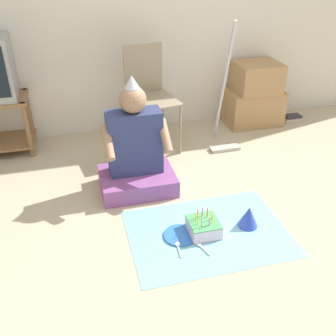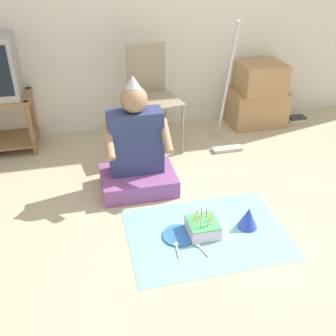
{
  "view_description": "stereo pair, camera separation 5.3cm",
  "coord_description": "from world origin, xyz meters",
  "px_view_note": "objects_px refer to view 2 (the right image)",
  "views": [
    {
      "loc": [
        -0.9,
        -1.63,
        1.73
      ],
      "look_at": [
        -0.31,
        0.6,
        0.35
      ],
      "focal_mm": 42.0,
      "sensor_mm": 36.0,
      "label": 1
    },
    {
      "loc": [
        -0.84,
        -1.64,
        1.73
      ],
      "look_at": [
        -0.31,
        0.6,
        0.35
      ],
      "focal_mm": 42.0,
      "sensor_mm": 36.0,
      "label": 2
    }
  ],
  "objects_px": {
    "folding_chair": "(151,91)",
    "cardboard_box_stack": "(259,96)",
    "paper_plate": "(179,235)",
    "book_pile": "(296,119)",
    "dust_mop": "(227,115)",
    "person_seated": "(137,154)",
    "party_hat_blue": "(248,218)",
    "birthday_cake": "(203,227)"
  },
  "relations": [
    {
      "from": "dust_mop",
      "to": "paper_plate",
      "type": "height_order",
      "value": "dust_mop"
    },
    {
      "from": "dust_mop",
      "to": "birthday_cake",
      "type": "height_order",
      "value": "dust_mop"
    },
    {
      "from": "dust_mop",
      "to": "party_hat_blue",
      "type": "relative_size",
      "value": 7.73
    },
    {
      "from": "party_hat_blue",
      "to": "birthday_cake",
      "type": "bearing_deg",
      "value": 179.32
    },
    {
      "from": "dust_mop",
      "to": "person_seated",
      "type": "relative_size",
      "value": 1.28
    },
    {
      "from": "paper_plate",
      "to": "person_seated",
      "type": "bearing_deg",
      "value": 103.88
    },
    {
      "from": "cardboard_box_stack",
      "to": "birthday_cake",
      "type": "bearing_deg",
      "value": -124.84
    },
    {
      "from": "book_pile",
      "to": "party_hat_blue",
      "type": "bearing_deg",
      "value": -128.63
    },
    {
      "from": "book_pile",
      "to": "party_hat_blue",
      "type": "distance_m",
      "value": 1.96
    },
    {
      "from": "folding_chair",
      "to": "paper_plate",
      "type": "distance_m",
      "value": 1.45
    },
    {
      "from": "book_pile",
      "to": "birthday_cake",
      "type": "distance_m",
      "value": 2.17
    },
    {
      "from": "cardboard_box_stack",
      "to": "person_seated",
      "type": "height_order",
      "value": "person_seated"
    },
    {
      "from": "party_hat_blue",
      "to": "paper_plate",
      "type": "bearing_deg",
      "value": 178.59
    },
    {
      "from": "book_pile",
      "to": "folding_chair",
      "type": "bearing_deg",
      "value": -174.21
    },
    {
      "from": "cardboard_box_stack",
      "to": "party_hat_blue",
      "type": "distance_m",
      "value": 1.75
    },
    {
      "from": "cardboard_box_stack",
      "to": "person_seated",
      "type": "relative_size",
      "value": 0.72
    },
    {
      "from": "person_seated",
      "to": "dust_mop",
      "type": "bearing_deg",
      "value": 27.78
    },
    {
      "from": "folding_chair",
      "to": "dust_mop",
      "type": "xyz_separation_m",
      "value": [
        0.65,
        -0.22,
        -0.2
      ]
    },
    {
      "from": "book_pile",
      "to": "paper_plate",
      "type": "bearing_deg",
      "value": -138.28
    },
    {
      "from": "book_pile",
      "to": "paper_plate",
      "type": "relative_size",
      "value": 0.83
    },
    {
      "from": "dust_mop",
      "to": "person_seated",
      "type": "height_order",
      "value": "dust_mop"
    },
    {
      "from": "cardboard_box_stack",
      "to": "dust_mop",
      "type": "bearing_deg",
      "value": -140.29
    },
    {
      "from": "cardboard_box_stack",
      "to": "paper_plate",
      "type": "xyz_separation_m",
      "value": [
        -1.24,
        -1.55,
        -0.29
      ]
    },
    {
      "from": "birthday_cake",
      "to": "paper_plate",
      "type": "height_order",
      "value": "birthday_cake"
    },
    {
      "from": "folding_chair",
      "to": "cardboard_box_stack",
      "type": "distance_m",
      "value": 1.19
    },
    {
      "from": "birthday_cake",
      "to": "paper_plate",
      "type": "relative_size",
      "value": 0.91
    },
    {
      "from": "book_pile",
      "to": "dust_mop",
      "type": "bearing_deg",
      "value": -158.23
    },
    {
      "from": "folding_chair",
      "to": "person_seated",
      "type": "xyz_separation_m",
      "value": [
        -0.26,
        -0.7,
        -0.23
      ]
    },
    {
      "from": "dust_mop",
      "to": "party_hat_blue",
      "type": "height_order",
      "value": "dust_mop"
    },
    {
      "from": "cardboard_box_stack",
      "to": "book_pile",
      "type": "relative_size",
      "value": 3.51
    },
    {
      "from": "dust_mop",
      "to": "cardboard_box_stack",
      "type": "bearing_deg",
      "value": 39.71
    },
    {
      "from": "cardboard_box_stack",
      "to": "person_seated",
      "type": "bearing_deg",
      "value": -147.59
    },
    {
      "from": "folding_chair",
      "to": "book_pile",
      "type": "bearing_deg",
      "value": 5.79
    },
    {
      "from": "folding_chair",
      "to": "paper_plate",
      "type": "bearing_deg",
      "value": -94.03
    },
    {
      "from": "person_seated",
      "to": "party_hat_blue",
      "type": "height_order",
      "value": "person_seated"
    },
    {
      "from": "party_hat_blue",
      "to": "folding_chair",
      "type": "bearing_deg",
      "value": 105.71
    },
    {
      "from": "folding_chair",
      "to": "dust_mop",
      "type": "relative_size",
      "value": 0.79
    },
    {
      "from": "folding_chair",
      "to": "cardboard_box_stack",
      "type": "bearing_deg",
      "value": 9.69
    },
    {
      "from": "person_seated",
      "to": "cardboard_box_stack",
      "type": "bearing_deg",
      "value": 32.41
    },
    {
      "from": "person_seated",
      "to": "folding_chair",
      "type": "bearing_deg",
      "value": 69.7
    },
    {
      "from": "dust_mop",
      "to": "paper_plate",
      "type": "bearing_deg",
      "value": -123.25
    },
    {
      "from": "book_pile",
      "to": "paper_plate",
      "type": "xyz_separation_m",
      "value": [
        -1.7,
        -1.52,
        -0.01
      ]
    }
  ]
}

